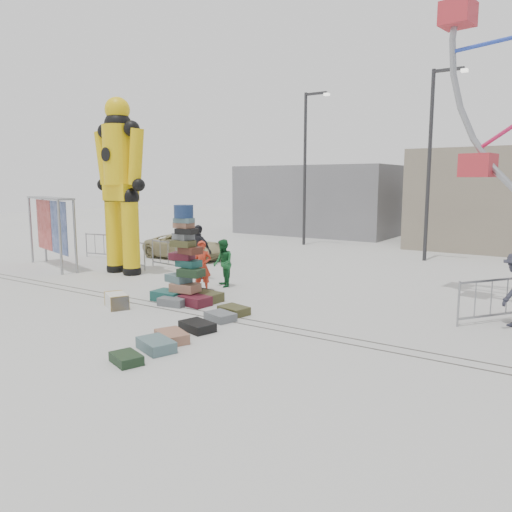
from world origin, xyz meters
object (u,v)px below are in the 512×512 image
Objects in this scene: pedestrian_red at (202,266)px; barricade_dummy_c at (168,255)px; parked_suv at (185,246)px; banner_scaffold at (51,215)px; steamer_trunk at (117,301)px; suitcase_tower at (186,275)px; pedestrian_black at (199,252)px; lamp_post_right at (432,156)px; pedestrian_green at (223,263)px; lamp_post_left at (306,161)px; crash_test_dummy at (120,179)px; barricade_wheel_front at (491,300)px; barricade_dummy_b at (133,254)px; barricade_dummy_a at (104,246)px.

barricade_dummy_c is at bearing 121.77° from pedestrian_red.
banner_scaffold is at bearing 150.95° from parked_suv.
steamer_trunk is at bearing -5.64° from banner_scaffold.
suitcase_tower reaches higher than steamer_trunk.
pedestrian_black is (2.33, -0.91, 0.40)m from barricade_dummy_c.
lamp_post_right is 5.14× the size of pedestrian_green.
lamp_post_left is 11.49m from crash_test_dummy.
crash_test_dummy reaches higher than steamer_trunk.
lamp_post_right is at bearing 58.98° from barricade_wheel_front.
suitcase_tower is 8.48m from banner_scaffold.
parked_suv is (-4.94, 4.78, -0.25)m from pedestrian_red.
pedestrian_black is at bearing -82.61° from lamp_post_left.
parked_suv is at bearing 102.82° from barricade_dummy_b.
suitcase_tower is 2.02m from steamer_trunk.
steamer_trunk is 6.61m from barricade_dummy_b.
barricade_dummy_a is at bearing 154.09° from suitcase_tower.
barricade_wheel_front is (15.88, 1.04, -1.55)m from banner_scaffold.
pedestrian_red is at bearing -54.14° from pedestrian_green.
pedestrian_green is 6.33m from parked_suv.
parked_suv is at bearing -149.63° from lamp_post_right.
barricade_wheel_front reaches higher than steamer_trunk.
barricade_dummy_a is 1.00× the size of barricade_dummy_b.
crash_test_dummy is 3.21m from barricade_dummy_b.
lamp_post_right reaches higher than pedestrian_black.
crash_test_dummy is at bearing 157.25° from suitcase_tower.
banner_scaffold is 2.44× the size of pedestrian_red.
pedestrian_green is (0.09, 0.95, -0.02)m from pedestrian_red.
banner_scaffold is 15.99m from barricade_wheel_front.
barricade_dummy_c is at bearing -95.65° from lamp_post_left.
parked_suv is (2.87, 4.65, -1.55)m from banner_scaffold.
pedestrian_green is (0.74, 3.81, 0.59)m from steamer_trunk.
lamp_post_right is 12.56m from suitcase_tower.
barricade_dummy_c is at bearing 69.92° from crash_test_dummy.
suitcase_tower reaches higher than pedestrian_red.
barricade_dummy_a is 1.28× the size of pedestrian_green.
barricade_dummy_a and barricade_wheel_front have the same top height.
barricade_dummy_b is at bearing 125.35° from crash_test_dummy.
pedestrian_red is (3.76, -2.45, 0.25)m from barricade_dummy_c.
barricade_dummy_b is 1.50m from barricade_dummy_c.
pedestrian_black is at bearing 17.35° from crash_test_dummy.
lamp_post_right is 1.21× the size of crash_test_dummy.
banner_scaffold is (-12.01, -10.00, -2.38)m from lamp_post_right.
parked_suv is (-5.03, 3.83, -0.23)m from pedestrian_green.
lamp_post_left is 5.01× the size of pedestrian_red.
lamp_post_right is 15.81m from banner_scaffold.
barricade_dummy_b is 3.79m from pedestrian_black.
lamp_post_right is at bearing 58.79° from barricade_dummy_b.
barricade_dummy_b and barricade_wheel_front have the same top height.
suitcase_tower is 1.38× the size of barricade_dummy_a.
barricade_dummy_a is (-12.28, -7.24, -3.93)m from lamp_post_right.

